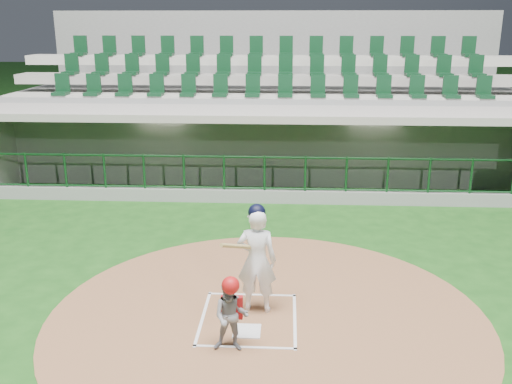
% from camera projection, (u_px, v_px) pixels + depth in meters
% --- Properties ---
extents(ground, '(120.00, 120.00, 0.00)m').
position_uv_depth(ground, '(250.00, 311.00, 9.55)').
color(ground, '#154313').
rests_on(ground, ground).
extents(dirt_circle, '(7.20, 7.20, 0.01)m').
position_uv_depth(dirt_circle, '(267.00, 317.00, 9.34)').
color(dirt_circle, brown).
rests_on(dirt_circle, ground).
extents(home_plate, '(0.43, 0.43, 0.02)m').
position_uv_depth(home_plate, '(247.00, 331.00, 8.88)').
color(home_plate, silver).
rests_on(home_plate, dirt_circle).
extents(batter_box_chalk, '(1.55, 1.80, 0.01)m').
position_uv_depth(batter_box_chalk, '(249.00, 319.00, 9.26)').
color(batter_box_chalk, white).
rests_on(batter_box_chalk, ground).
extents(dugout_structure, '(16.40, 3.70, 3.00)m').
position_uv_depth(dugout_structure, '(270.00, 152.00, 16.76)').
color(dugout_structure, gray).
rests_on(dugout_structure, ground).
extents(seating_deck, '(17.00, 6.72, 5.15)m').
position_uv_depth(seating_deck, '(270.00, 119.00, 19.58)').
color(seating_deck, slate).
rests_on(seating_deck, ground).
extents(batter, '(0.88, 0.88, 1.87)m').
position_uv_depth(batter, '(257.00, 258.00, 9.29)').
color(batter, white).
rests_on(batter, dirt_circle).
extents(catcher, '(0.54, 0.43, 1.16)m').
position_uv_depth(catcher, '(231.00, 314.00, 8.25)').
color(catcher, gray).
rests_on(catcher, dirt_circle).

